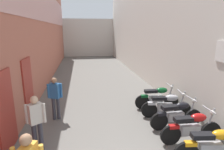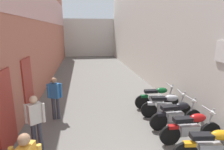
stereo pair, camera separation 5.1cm
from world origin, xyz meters
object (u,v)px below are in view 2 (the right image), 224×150
(motorcycle_second, at_px, (212,146))
(pedestrian_further_down, at_px, (55,95))
(motorcycle_third, at_px, (191,127))
(pedestrian_mid_alley, at_px, (35,119))
(motorcycle_fourth, at_px, (177,114))
(motorcycle_sixth, at_px, (157,97))
(motorcycle_fifth, at_px, (166,105))

(motorcycle_second, xyz_separation_m, pedestrian_further_down, (-4.02, 3.07, 0.42))
(motorcycle_third, bearing_deg, pedestrian_further_down, 151.51)
(motorcycle_second, relative_size, pedestrian_mid_alley, 1.17)
(pedestrian_further_down, bearing_deg, motorcycle_fourth, -18.20)
(pedestrian_mid_alley, bearing_deg, motorcycle_second, -15.95)
(motorcycle_third, xyz_separation_m, pedestrian_further_down, (-4.02, 2.18, 0.42))
(motorcycle_sixth, relative_size, pedestrian_mid_alley, 1.18)
(motorcycle_third, bearing_deg, motorcycle_sixth, 90.00)
(motorcycle_third, distance_m, pedestrian_mid_alley, 4.31)
(motorcycle_fourth, bearing_deg, pedestrian_mid_alley, -173.02)
(motorcycle_second, bearing_deg, pedestrian_mid_alley, 164.05)
(motorcycle_fourth, xyz_separation_m, motorcycle_fifth, (-0.00, 0.78, 0.00))
(motorcycle_sixth, height_order, pedestrian_mid_alley, pedestrian_mid_alley)
(pedestrian_further_down, bearing_deg, motorcycle_fifth, -7.67)
(motorcycle_second, xyz_separation_m, motorcycle_third, (0.00, 0.89, 0.00))
(motorcycle_third, height_order, pedestrian_mid_alley, pedestrian_mid_alley)
(motorcycle_fifth, xyz_separation_m, pedestrian_further_down, (-4.02, 0.54, 0.42))
(motorcycle_second, relative_size, pedestrian_further_down, 1.17)
(motorcycle_fourth, xyz_separation_m, motorcycle_sixth, (0.00, 1.64, 0.00))
(pedestrian_further_down, bearing_deg, motorcycle_second, -37.35)
(motorcycle_second, bearing_deg, motorcycle_fifth, 90.00)
(motorcycle_second, distance_m, motorcycle_sixth, 3.38)
(motorcycle_fifth, bearing_deg, motorcycle_fourth, -89.99)
(motorcycle_fourth, relative_size, pedestrian_further_down, 1.18)
(motorcycle_third, bearing_deg, motorcycle_fifth, 90.01)
(motorcycle_fifth, bearing_deg, pedestrian_further_down, 172.33)
(pedestrian_mid_alley, bearing_deg, motorcycle_fourth, 6.98)
(motorcycle_third, distance_m, motorcycle_sixth, 2.50)
(motorcycle_second, distance_m, pedestrian_further_down, 5.07)
(motorcycle_fifth, distance_m, pedestrian_mid_alley, 4.49)
(motorcycle_sixth, bearing_deg, motorcycle_third, -90.00)
(motorcycle_third, distance_m, pedestrian_further_down, 4.59)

